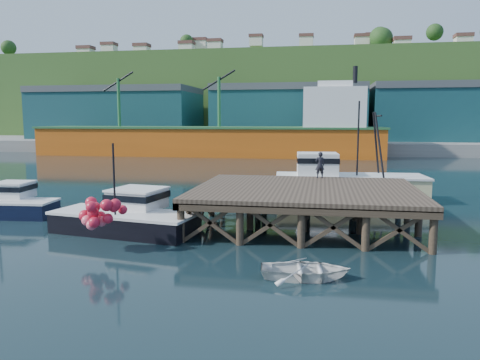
% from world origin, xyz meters
% --- Properties ---
extents(ground, '(300.00, 300.00, 0.00)m').
position_xyz_m(ground, '(0.00, 0.00, 0.00)').
color(ground, black).
rests_on(ground, ground).
extents(wharf, '(12.00, 10.00, 2.62)m').
position_xyz_m(wharf, '(5.50, -0.19, 1.94)').
color(wharf, brown).
rests_on(wharf, ground).
extents(far_quay, '(160.00, 40.00, 2.00)m').
position_xyz_m(far_quay, '(0.00, 70.00, 1.00)').
color(far_quay, gray).
rests_on(far_quay, ground).
extents(warehouse_left, '(32.00, 16.00, 9.00)m').
position_xyz_m(warehouse_left, '(-35.00, 65.00, 6.50)').
color(warehouse_left, '#174D4C').
rests_on(warehouse_left, far_quay).
extents(warehouse_mid, '(28.00, 16.00, 9.00)m').
position_xyz_m(warehouse_mid, '(0.00, 65.00, 6.50)').
color(warehouse_mid, '#174D4C').
rests_on(warehouse_mid, far_quay).
extents(warehouse_right, '(30.00, 16.00, 9.00)m').
position_xyz_m(warehouse_right, '(30.00, 65.00, 6.50)').
color(warehouse_right, '#174D4C').
rests_on(warehouse_right, far_quay).
extents(cargo_ship, '(55.50, 10.00, 13.75)m').
position_xyz_m(cargo_ship, '(-8.46, 48.00, 3.31)').
color(cargo_ship, '#D05A13').
rests_on(cargo_ship, ground).
extents(hillside, '(220.00, 50.00, 22.00)m').
position_xyz_m(hillside, '(0.00, 100.00, 11.00)').
color(hillside, '#2D511E').
rests_on(hillside, ground).
extents(boat_navy, '(6.33, 3.54, 3.87)m').
position_xyz_m(boat_navy, '(-12.50, -0.61, 0.78)').
color(boat_navy, black).
rests_on(boat_navy, ground).
extents(boat_black, '(7.92, 6.58, 4.67)m').
position_xyz_m(boat_black, '(-3.55, -3.19, 0.86)').
color(boat_black, black).
rests_on(boat_black, ground).
extents(trawler, '(10.90, 4.63, 7.12)m').
position_xyz_m(trawler, '(8.15, 8.70, 1.47)').
color(trawler, '#F2E59C').
rests_on(trawler, ground).
extents(dinghy, '(3.53, 2.70, 0.68)m').
position_xyz_m(dinghy, '(5.85, -8.88, 0.34)').
color(dinghy, silver).
rests_on(dinghy, ground).
extents(dockworker, '(0.70, 0.56, 1.66)m').
position_xyz_m(dockworker, '(6.23, 4.25, 2.96)').
color(dockworker, black).
rests_on(dockworker, wharf).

